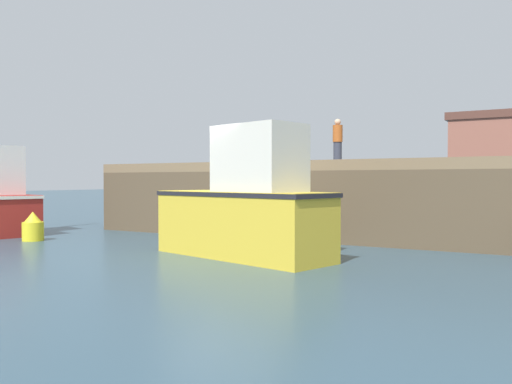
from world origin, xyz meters
TOP-DOWN VIEW (x-y plane):
  - ground at (0.00, 0.00)m, footprint 120.00×160.00m
  - pier at (1.20, 5.63)m, footprint 14.19×8.30m
  - fishing_boat_near_right at (0.76, -0.64)m, footprint 4.00×2.19m
  - dockworker at (-0.80, 8.16)m, footprint 0.34×0.34m
  - mooring_buoy_foreground at (-5.20, -0.81)m, footprint 0.51×0.51m

SIDE VIEW (x-z plane):
  - ground at x=0.00m, z-range -0.10..0.00m
  - mooring_buoy_foreground at x=-5.20m, z-range -0.03..0.68m
  - fishing_boat_near_right at x=0.76m, z-range -0.28..2.21m
  - pier at x=1.20m, z-range 0.67..2.62m
  - dockworker at x=-0.80m, z-range 1.96..3.62m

